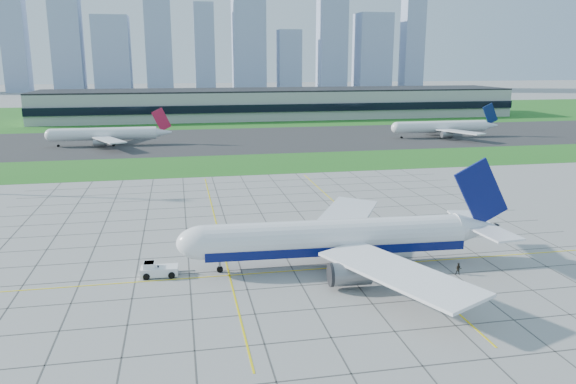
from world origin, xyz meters
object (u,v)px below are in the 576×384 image
object	(u,v)px
airliner	(338,238)
distant_jet_2	(443,127)
crew_near	(159,271)
pushback_tug	(158,270)
crew_far	(459,269)
distant_jet_1	(106,134)

from	to	relation	value
airliner	distant_jet_2	distance (m)	160.90
airliner	distant_jet_2	world-z (taller)	airliner
crew_near	distant_jet_2	world-z (taller)	distant_jet_2
pushback_tug	crew_near	size ratio (longest dim) A/B	4.53
pushback_tug	distant_jet_2	size ratio (longest dim) A/B	0.18
pushback_tug	crew_far	bearing A→B (deg)	-8.01
pushback_tug	crew_near	xyz separation A→B (m)	(0.16, -0.20, -0.10)
crew_far	distant_jet_1	bearing A→B (deg)	142.59
crew_near	crew_far	distance (m)	45.74
airliner	distant_jet_1	xyz separation A→B (m)	(-50.73, 139.66, -0.13)
crew_near	distant_jet_1	distance (m)	140.75
crew_far	pushback_tug	bearing A→B (deg)	-162.63
distant_jet_2	airliner	bearing A→B (deg)	-121.90
pushback_tug	distant_jet_2	world-z (taller)	distant_jet_2
pushback_tug	distant_jet_1	bearing A→B (deg)	101.71
airliner	distant_jet_2	xyz separation A→B (m)	(85.02, 136.60, -0.13)
crew_far	distant_jet_2	xyz separation A→B (m)	(67.84, 143.87, 3.55)
crew_far	distant_jet_1	world-z (taller)	distant_jet_1
airliner	distant_jet_1	size ratio (longest dim) A/B	1.23
airliner	crew_near	distance (m)	28.09
crew_far	distant_jet_1	distance (m)	161.91
crew_near	distant_jet_1	size ratio (longest dim) A/B	0.04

